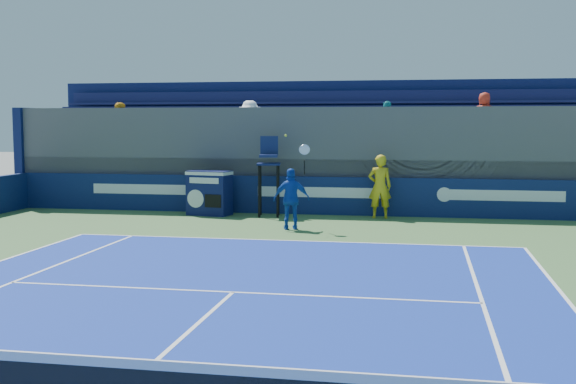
% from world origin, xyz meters
% --- Properties ---
extents(ball_person, '(0.76, 0.56, 1.93)m').
position_xyz_m(ball_person, '(1.88, 16.52, 0.98)').
color(ball_person, gold).
rests_on(ball_person, apron).
extents(back_hoarding, '(20.40, 0.21, 1.20)m').
position_xyz_m(back_hoarding, '(0.00, 17.10, 0.60)').
color(back_hoarding, '#0D1B4C').
rests_on(back_hoarding, ground).
extents(match_clock, '(1.43, 0.95, 1.40)m').
position_xyz_m(match_clock, '(-3.40, 16.31, 0.74)').
color(match_clock, '#0D1445').
rests_on(match_clock, ground).
extents(umpire_chair, '(0.80, 0.80, 2.48)m').
position_xyz_m(umpire_chair, '(-1.51, 16.37, 1.53)').
color(umpire_chair, black).
rests_on(umpire_chair, ground).
extents(tennis_player, '(1.04, 0.62, 2.57)m').
position_xyz_m(tennis_player, '(-0.33, 13.76, 0.85)').
color(tennis_player, '#1544AC').
rests_on(tennis_player, apron).
extents(stadium_seating, '(21.00, 4.05, 4.40)m').
position_xyz_m(stadium_seating, '(-0.01, 19.14, 1.84)').
color(stadium_seating, '#4F4F54').
rests_on(stadium_seating, ground).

